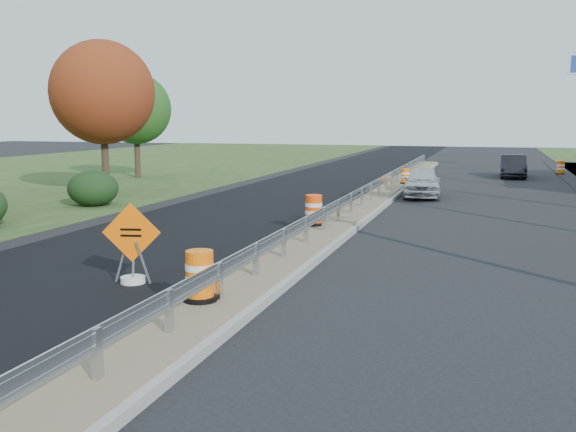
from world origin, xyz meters
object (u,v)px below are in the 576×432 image
(barrel_median_near, at_px, (200,277))
(barrel_median_mid, at_px, (314,211))
(barrel_median_far, at_px, (406,176))
(car_silver, at_px, (422,182))
(car_dark_mid, at_px, (513,166))
(caution_sign, at_px, (132,263))
(barrel_shoulder_far, at_px, (561,168))

(barrel_median_near, height_order, barrel_median_mid, barrel_median_mid)
(barrel_median_mid, bearing_deg, barrel_median_far, 85.62)
(car_silver, distance_m, car_dark_mid, 12.64)
(caution_sign, xyz_separation_m, car_silver, (4.46, 18.22, 0.24))
(barrel_median_near, bearing_deg, caution_sign, 147.55)
(caution_sign, bearing_deg, barrel_median_far, 68.42)
(barrel_median_far, bearing_deg, barrel_median_near, -92.08)
(barrel_median_mid, distance_m, barrel_shoulder_far, 27.58)
(barrel_shoulder_far, height_order, car_dark_mid, car_dark_mid)
(barrel_median_mid, xyz_separation_m, barrel_shoulder_far, (9.75, 25.79, -0.27))
(barrel_median_far, xyz_separation_m, barrel_shoulder_far, (8.65, 11.45, -0.19))
(caution_sign, xyz_separation_m, barrel_median_near, (2.36, -1.50, 0.23))
(caution_sign, distance_m, barrel_median_mid, 7.83)
(caution_sign, height_order, barrel_median_near, caution_sign)
(car_silver, bearing_deg, caution_sign, -108.39)
(caution_sign, bearing_deg, car_silver, 63.01)
(car_silver, xyz_separation_m, car_dark_mid, (4.35, 11.87, -0.01))
(barrel_median_near, xyz_separation_m, barrel_median_mid, (-0.25, 9.04, 0.01))
(barrel_shoulder_far, bearing_deg, barrel_median_near, -105.25)
(barrel_median_near, relative_size, car_dark_mid, 0.23)
(caution_sign, bearing_deg, barrel_median_mid, 61.13)
(barrel_median_far, relative_size, car_dark_mid, 0.19)
(caution_sign, distance_m, barrel_median_far, 22.12)
(barrel_median_far, bearing_deg, caution_sign, -98.34)
(barrel_median_mid, height_order, barrel_shoulder_far, barrel_median_mid)
(barrel_median_mid, xyz_separation_m, barrel_median_far, (1.10, 14.35, -0.09))
(car_silver, bearing_deg, barrel_shoulder_far, 59.27)
(barrel_median_mid, relative_size, car_dark_mid, 0.23)
(car_dark_mid, bearing_deg, barrel_shoulder_far, 46.58)
(barrel_median_near, bearing_deg, barrel_median_far, 87.92)
(barrel_median_mid, distance_m, car_silver, 10.94)
(caution_sign, relative_size, car_dark_mid, 0.43)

